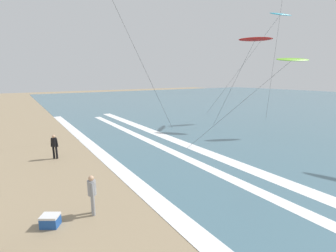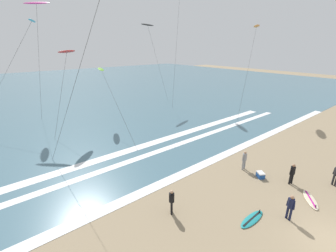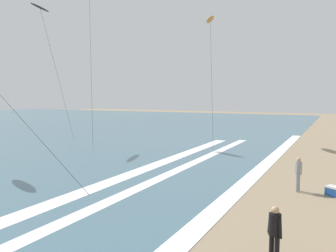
{
  "view_description": "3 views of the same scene",
  "coord_description": "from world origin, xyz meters",
  "views": [
    {
      "loc": [
        11.45,
        4.79,
        5.28
      ],
      "look_at": [
        -0.77,
        12.8,
        2.21
      ],
      "focal_mm": 25.37,
      "sensor_mm": 36.0,
      "label": 1
    },
    {
      "loc": [
        -12.03,
        -1.65,
        9.46
      ],
      "look_at": [
        -1.91,
        10.76,
        3.74
      ],
      "focal_mm": 24.17,
      "sensor_mm": 36.0,
      "label": 2
    },
    {
      "loc": [
        -14.03,
        5.32,
        4.46
      ],
      "look_at": [
        -1.07,
        11.76,
        3.19
      ],
      "focal_mm": 37.06,
      "sensor_mm": 36.0,
      "label": 3
    }
  ],
  "objects": [
    {
      "name": "cooler_box",
      "position": [
        2.78,
        5.43,
        0.22
      ],
      "size": [
        0.71,
        0.76,
        0.44
      ],
      "color": "#1E4C9E",
      "rests_on": "ground"
    },
    {
      "name": "wave_foam_outer_break",
      "position": [
        -1.26,
        15.81,
        0.01
      ],
      "size": [
        40.49,
        1.02,
        0.01
      ],
      "primitive_type": "cube",
      "color": "white",
      "rests_on": "ocean_surface"
    },
    {
      "name": "wave_foam_mid_break",
      "position": [
        0.32,
        13.9,
        0.01
      ],
      "size": [
        39.63,
        0.73,
        0.01
      ],
      "primitive_type": "cube",
      "color": "white",
      "rests_on": "ocean_surface"
    },
    {
      "name": "wave_foam_shoreline",
      "position": [
        1.93,
        9.5,
        0.01
      ],
      "size": [
        49.38,
        0.89,
        0.01
      ],
      "primitive_type": "cube",
      "color": "white",
      "rests_on": "ocean_surface"
    },
    {
      "name": "surfer_left_near",
      "position": [
        2.85,
        6.94,
        0.96
      ],
      "size": [
        0.52,
        0.32,
        1.6
      ],
      "color": "gray",
      "rests_on": "ground"
    },
    {
      "name": "kite_black_distant_low",
      "position": [
        9.9,
        30.29,
        12.42
      ],
      "size": [
        5.74,
        1.77,
        12.71
      ],
      "color": "black",
      "rests_on": "ground"
    },
    {
      "name": "kite_orange_far_right",
      "position": [
        19.45,
        17.24,
        11.94
      ],
      "size": [
        7.87,
        3.63,
        12.24
      ],
      "color": "orange",
      "rests_on": "ground"
    },
    {
      "name": "surfer_foreground_main",
      "position": [
        -4.93,
        6.73,
        0.96
      ],
      "size": [
        0.38,
        0.46,
        1.6
      ],
      "color": "black",
      "rests_on": "ground"
    }
  ]
}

